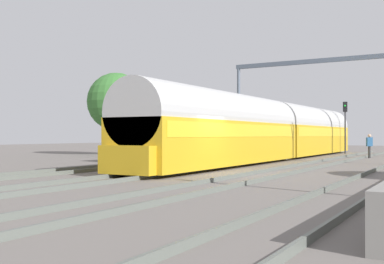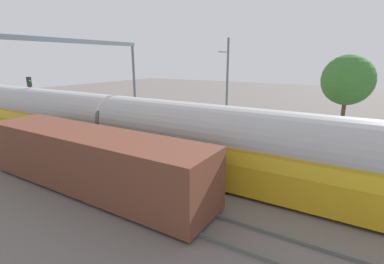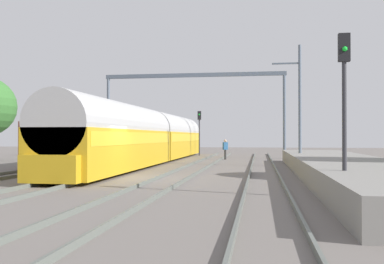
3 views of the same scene
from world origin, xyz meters
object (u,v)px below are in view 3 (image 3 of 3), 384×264
at_px(freight_car, 86,144).
at_px(catenary_gantry, 194,94).
at_px(railway_signal_near, 344,93).
at_px(railway_signal_far, 199,127).
at_px(passenger_train, 151,137).
at_px(person_crossing, 225,148).

xyz_separation_m(freight_car, catenary_gantry, (6.25, 10.39, 4.46)).
bearing_deg(freight_car, railway_signal_near, -45.72).
bearing_deg(railway_signal_far, passenger_train, -98.47).
relative_size(person_crossing, railway_signal_far, 0.37).
height_order(railway_signal_near, railway_signal_far, railway_signal_near).
bearing_deg(railway_signal_near, freight_car, 134.28).
relative_size(passenger_train, railway_signal_near, 6.24).
distance_m(passenger_train, freight_car, 4.96).
distance_m(person_crossing, catenary_gantry, 6.30).
relative_size(person_crossing, railway_signal_near, 0.33).
relative_size(passenger_train, railway_signal_far, 7.09).
xyz_separation_m(passenger_train, railway_signal_far, (1.92, 12.88, 1.02)).
relative_size(freight_car, railway_signal_near, 2.47).
height_order(passenger_train, railway_signal_near, railway_signal_near).
bearing_deg(person_crossing, freight_car, 6.41).
bearing_deg(passenger_train, railway_signal_far, 81.53).
distance_m(railway_signal_far, catenary_gantry, 5.91).
distance_m(railway_signal_near, catenary_gantry, 27.28).
height_order(person_crossing, railway_signal_far, railway_signal_far).
height_order(person_crossing, catenary_gantry, catenary_gantry).
bearing_deg(railway_signal_near, passenger_train, 120.96).
distance_m(passenger_train, person_crossing, 7.49).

